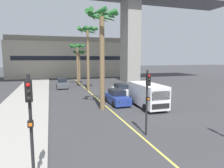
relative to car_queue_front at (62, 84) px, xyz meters
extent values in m
cube|color=#9E9991|center=(-4.48, -14.02, -0.65)|extent=(4.80, 80.00, 0.15)
cube|color=#DBCC4C|center=(3.52, -6.02, -0.72)|extent=(0.14, 56.00, 0.01)
cube|color=gray|center=(14.16, 5.28, 7.67)|extent=(2.80, 4.40, 16.78)
cube|color=#BCB29E|center=(3.52, 19.76, 3.67)|extent=(30.37, 8.00, 8.79)
cube|color=gray|center=(3.52, 19.76, 8.67)|extent=(29.76, 7.20, 1.20)
cube|color=black|center=(3.52, 15.74, 4.11)|extent=(27.33, 0.04, 1.00)
cube|color=#4C5156|center=(0.00, -0.03, -0.14)|extent=(1.75, 4.12, 0.80)
cube|color=black|center=(0.00, 0.12, 0.54)|extent=(1.42, 2.07, 0.60)
cube|color=#F2EDCC|center=(0.44, -2.05, -0.09)|extent=(0.24, 0.08, 0.14)
cube|color=#F2EDCC|center=(-0.49, -2.04, -0.09)|extent=(0.24, 0.08, 0.14)
cylinder|color=black|center=(0.79, -1.31, -0.40)|extent=(0.23, 0.64, 0.64)
cylinder|color=black|center=(-0.82, -1.29, -0.40)|extent=(0.23, 0.64, 0.64)
cylinder|color=black|center=(0.82, 1.23, -0.40)|extent=(0.23, 0.64, 0.64)
cylinder|color=black|center=(-0.79, 1.25, -0.40)|extent=(0.23, 0.64, 0.64)
cube|color=navy|center=(4.93, -13.40, -0.14)|extent=(1.71, 4.10, 0.80)
cube|color=black|center=(4.93, -13.25, 0.54)|extent=(1.40, 2.05, 0.60)
cube|color=#F2EDCC|center=(5.40, -15.41, -0.09)|extent=(0.24, 0.08, 0.14)
cube|color=#F2EDCC|center=(4.46, -15.41, -0.09)|extent=(0.24, 0.08, 0.14)
cylinder|color=black|center=(5.74, -14.67, -0.40)|extent=(0.22, 0.64, 0.64)
cylinder|color=black|center=(4.12, -14.67, -0.40)|extent=(0.22, 0.64, 0.64)
cylinder|color=black|center=(5.73, -12.13, -0.40)|extent=(0.22, 0.64, 0.64)
cylinder|color=black|center=(4.12, -12.13, -0.40)|extent=(0.22, 0.64, 0.64)
cube|color=white|center=(6.92, -9.39, -0.14)|extent=(1.73, 4.11, 0.80)
cube|color=black|center=(6.92, -9.24, 0.54)|extent=(1.41, 2.06, 0.60)
cube|color=#F2EDCC|center=(7.38, -11.40, -0.09)|extent=(0.24, 0.08, 0.14)
cube|color=#F2EDCC|center=(6.44, -11.39, -0.09)|extent=(0.24, 0.08, 0.14)
cylinder|color=black|center=(7.72, -10.66, -0.40)|extent=(0.22, 0.64, 0.64)
cylinder|color=black|center=(6.11, -10.65, -0.40)|extent=(0.22, 0.64, 0.64)
cylinder|color=black|center=(7.74, -8.12, -0.40)|extent=(0.22, 0.64, 0.64)
cylinder|color=black|center=(6.12, -8.11, -0.40)|extent=(0.22, 0.64, 0.64)
cube|color=white|center=(7.33, -15.62, 0.59)|extent=(2.11, 5.24, 2.10)
cube|color=black|center=(7.28, -18.18, 0.94)|extent=(1.80, 0.12, 0.80)
cube|color=black|center=(7.28, -18.24, 0.01)|extent=(1.70, 0.10, 0.44)
cylinder|color=black|center=(8.25, -17.20, -0.34)|extent=(0.28, 0.77, 0.76)
cylinder|color=black|center=(6.35, -17.16, -0.34)|extent=(0.28, 0.77, 0.76)
cylinder|color=black|center=(8.32, -14.08, -0.34)|extent=(0.28, 0.77, 0.76)
cylinder|color=black|center=(6.42, -14.04, -0.34)|extent=(0.28, 0.77, 0.76)
cylinder|color=black|center=(-2.56, -25.35, 1.53)|extent=(0.12, 0.12, 4.20)
cube|color=black|center=(-2.56, -25.49, 3.03)|extent=(0.24, 0.20, 0.76)
sphere|color=red|center=(-2.56, -25.59, 3.27)|extent=(0.14, 0.14, 0.14)
sphere|color=black|center=(-2.56, -25.59, 3.03)|extent=(0.14, 0.14, 0.14)
sphere|color=black|center=(-2.56, -25.59, 2.79)|extent=(0.14, 0.14, 0.14)
cube|color=black|center=(-2.56, -25.47, 1.83)|extent=(0.20, 0.16, 0.24)
cube|color=orange|center=(-2.56, -25.55, 1.83)|extent=(0.12, 0.03, 0.12)
cylinder|color=black|center=(3.90, -22.04, 1.38)|extent=(0.12, 0.12, 4.20)
cube|color=black|center=(3.90, -22.18, 2.88)|extent=(0.24, 0.20, 0.76)
sphere|color=red|center=(3.90, -22.28, 3.12)|extent=(0.14, 0.14, 0.14)
sphere|color=black|center=(3.90, -22.28, 2.88)|extent=(0.14, 0.14, 0.14)
sphere|color=black|center=(3.90, -22.28, 2.64)|extent=(0.14, 0.14, 0.14)
cube|color=black|center=(3.90, -22.16, 1.68)|extent=(0.20, 0.16, 0.24)
cube|color=orange|center=(3.90, -22.24, 1.68)|extent=(0.12, 0.03, 0.12)
cylinder|color=brown|center=(3.59, -4.00, 3.78)|extent=(0.40, 0.40, 8.99)
sphere|color=#236028|center=(3.59, -4.00, 8.42)|extent=(0.60, 0.60, 0.60)
cone|color=#236028|center=(4.58, -3.98, 8.12)|extent=(0.49, 2.03, 0.99)
cone|color=#236028|center=(4.27, -3.29, 8.06)|extent=(1.76, 1.70, 1.10)
cone|color=#236028|center=(3.79, -3.04, 8.12)|extent=(2.07, 0.85, 1.00)
cone|color=#236028|center=(3.16, -3.12, 8.18)|extent=(2.01, 1.29, 0.90)
cone|color=#236028|center=(2.69, -3.60, 8.11)|extent=(1.22, 2.02, 1.01)
cone|color=#236028|center=(2.71, -4.45, 8.18)|extent=(1.31, 2.00, 0.90)
cone|color=#236028|center=(3.16, -4.90, 8.17)|extent=(2.02, 1.28, 0.91)
cone|color=#236028|center=(3.85, -4.96, 8.18)|extent=(2.07, 0.95, 0.90)
cone|color=#236028|center=(4.25, -4.74, 8.21)|extent=(1.80, 1.68, 0.85)
cylinder|color=brown|center=(2.83, -15.16, 3.70)|extent=(0.46, 0.46, 8.84)
sphere|color=#236028|center=(2.83, -15.16, 8.27)|extent=(0.60, 0.60, 0.60)
cone|color=#236028|center=(3.82, -15.23, 7.93)|extent=(0.58, 2.06, 1.06)
cone|color=#236028|center=(3.51, -14.43, 7.91)|extent=(1.79, 1.71, 1.09)
cone|color=#236028|center=(2.78, -14.16, 7.94)|extent=(2.06, 0.53, 1.05)
cone|color=#236028|center=(2.02, -14.57, 8.00)|extent=(1.57, 1.91, 0.94)
cone|color=#236028|center=(1.83, -15.02, 8.08)|extent=(0.73, 2.09, 0.80)
cone|color=#236028|center=(2.14, -15.89, 8.03)|extent=(1.79, 1.73, 0.89)
cone|color=#236028|center=(2.94, -16.16, 7.90)|extent=(2.07, 0.67, 1.10)
cone|color=#236028|center=(3.57, -15.84, 8.02)|extent=(1.71, 1.81, 0.91)
cylinder|color=brown|center=(4.26, 9.61, 2.33)|extent=(0.39, 0.39, 6.10)
sphere|color=#236028|center=(4.26, 9.61, 5.53)|extent=(0.60, 0.60, 0.60)
cone|color=#236028|center=(5.11, 9.64, 5.31)|extent=(0.51, 1.77, 0.86)
cone|color=#236028|center=(4.77, 10.29, 5.28)|extent=(1.66, 1.41, 0.91)
cone|color=#236028|center=(4.09, 10.44, 5.22)|extent=(1.80, 0.77, 1.00)
cone|color=#236028|center=(3.55, 10.08, 5.21)|extent=(1.34, 1.69, 1.01)
cone|color=#236028|center=(3.45, 9.35, 5.35)|extent=(0.95, 1.80, 0.79)
cone|color=#236028|center=(4.13, 8.77, 5.33)|extent=(1.80, 0.69, 0.82)
cone|color=#236028|center=(4.83, 8.98, 5.19)|extent=(1.58, 1.50, 1.04)
cylinder|color=brown|center=(2.95, 2.70, 2.77)|extent=(0.39, 0.39, 6.97)
sphere|color=#236028|center=(2.95, 2.70, 6.40)|extent=(0.60, 0.60, 0.60)
cone|color=#236028|center=(3.91, 2.81, 6.05)|extent=(0.67, 2.00, 1.08)
cone|color=#236028|center=(3.30, 3.60, 6.03)|extent=(1.98, 1.13, 1.11)
cone|color=#236028|center=(2.57, 3.59, 6.13)|extent=(1.99, 1.18, 0.96)
cone|color=#236028|center=(1.99, 2.75, 6.07)|extent=(0.55, 1.99, 1.04)
cone|color=#236028|center=(2.58, 1.81, 6.16)|extent=(2.00, 1.17, 0.90)
cone|color=#236028|center=(3.31, 1.80, 6.09)|extent=(1.99, 1.15, 1.02)
camera|label=1|loc=(-1.81, -32.89, 4.20)|focal=31.53mm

